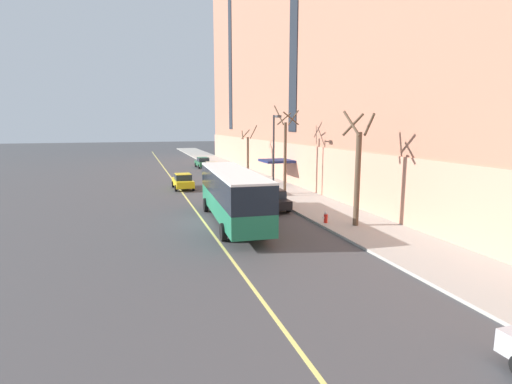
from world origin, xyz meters
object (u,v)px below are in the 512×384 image
(parked_car_green_4, at_px, (203,162))
(street_tree_mid_block, at_px, (357,171))
(city_bus, at_px, (232,193))
(street_lamp, at_px, (274,147))
(parked_car_black_2, at_px, (272,199))
(taxi_cab, at_px, (183,181))
(street_tree_far_downtown, at_px, (248,153))
(parked_car_white_1, at_px, (250,187))
(fire_hydrant, at_px, (326,217))
(parked_car_champagne_3, at_px, (212,168))
(street_tree_far_uptown, at_px, (285,150))

(parked_car_green_4, height_order, street_tree_mid_block, street_tree_mid_block)
(city_bus, height_order, street_lamp, street_lamp)
(city_bus, relative_size, parked_car_black_2, 2.75)
(taxi_cab, bearing_deg, street_tree_far_downtown, 35.81)
(parked_car_green_4, bearing_deg, city_bus, -96.43)
(parked_car_white_1, height_order, parked_car_green_4, same)
(parked_car_white_1, height_order, street_tree_far_downtown, street_tree_far_downtown)
(street_tree_mid_block, bearing_deg, fire_hydrant, 143.32)
(taxi_cab, relative_size, street_lamp, 0.60)
(parked_car_white_1, distance_m, street_tree_mid_block, 13.35)
(parked_car_black_2, relative_size, street_tree_mid_block, 0.63)
(parked_car_white_1, relative_size, parked_car_champagne_3, 0.97)
(taxi_cab, xyz_separation_m, street_tree_mid_block, (8.49, -18.45, 2.81))
(city_bus, relative_size, fire_hydrant, 16.95)
(parked_car_white_1, distance_m, parked_car_black_2, 6.02)
(parked_car_black_2, xyz_separation_m, street_tree_mid_block, (3.21, -6.63, 2.81))
(parked_car_champagne_3, distance_m, taxi_cab, 12.79)
(taxi_cab, bearing_deg, parked_car_champagne_3, 65.87)
(parked_car_white_1, height_order, street_lamp, street_lamp)
(fire_hydrant, bearing_deg, street_lamp, 89.43)
(parked_car_champagne_3, xyz_separation_m, street_tree_mid_block, (3.27, -30.13, 2.81))
(parked_car_black_2, bearing_deg, parked_car_white_1, 89.76)
(parked_car_green_4, relative_size, taxi_cab, 1.06)
(parked_car_black_2, distance_m, street_tree_mid_block, 7.89)
(parked_car_white_1, relative_size, parked_car_green_4, 0.98)
(parked_car_green_4, height_order, street_tree_far_downtown, street_tree_far_downtown)
(street_tree_far_downtown, height_order, street_lamp, street_lamp)
(street_lamp, bearing_deg, street_tree_far_uptown, 35.64)
(city_bus, relative_size, street_tree_far_uptown, 1.54)
(city_bus, bearing_deg, street_tree_mid_block, -23.66)
(city_bus, xyz_separation_m, parked_car_black_2, (3.92, 3.51, -1.25))
(street_tree_far_uptown, height_order, street_tree_far_downtown, street_tree_far_uptown)
(city_bus, xyz_separation_m, street_lamp, (5.75, 8.11, 2.42))
(fire_hydrant, bearing_deg, parked_car_black_2, 107.35)
(parked_car_champagne_3, distance_m, street_tree_mid_block, 30.43)
(street_lamp, bearing_deg, fire_hydrant, -90.57)
(street_tree_mid_block, bearing_deg, city_bus, 156.34)
(street_tree_mid_block, bearing_deg, parked_car_black_2, 115.84)
(parked_car_green_4, relative_size, street_tree_far_downtown, 0.73)
(street_tree_far_downtown, relative_size, fire_hydrant, 8.55)
(parked_car_champagne_3, xyz_separation_m, street_lamp, (1.88, -18.89, 3.67))
(parked_car_green_4, bearing_deg, parked_car_champagne_3, -90.31)
(street_tree_mid_block, distance_m, fire_hydrant, 3.61)
(parked_car_white_1, height_order, parked_car_champagne_3, same)
(fire_hydrant, bearing_deg, parked_car_champagne_3, 93.51)
(street_tree_mid_block, bearing_deg, street_tree_far_uptown, 89.89)
(parked_car_white_1, bearing_deg, taxi_cab, 132.50)
(parked_car_champagne_3, xyz_separation_m, parked_car_green_4, (0.04, 7.69, -0.00))
(street_lamp, bearing_deg, street_tree_mid_block, -82.97)
(parked_car_white_1, height_order, taxi_cab, same)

